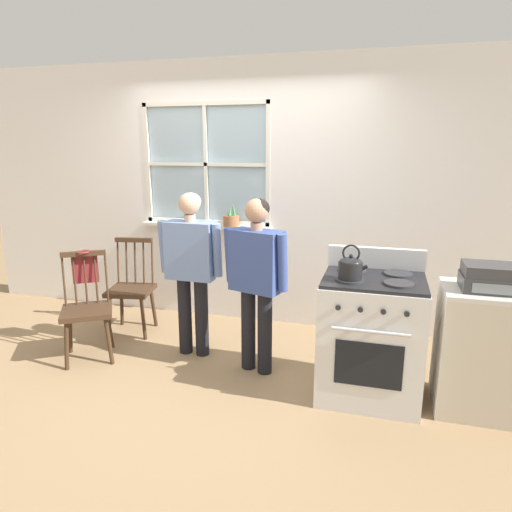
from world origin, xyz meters
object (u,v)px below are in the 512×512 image
object	(u,v)px
stove	(371,336)
chair_near_wall	(131,290)
chair_by_window	(87,311)
kettle	(351,267)
person_elderly_left	(191,260)
person_teen_center	(256,271)
side_counter	(478,350)
stereo	(488,278)
handbag	(85,267)
potted_plant	(231,219)

from	to	relation	value
stove	chair_near_wall	bearing A→B (deg)	165.87
chair_by_window	kettle	world-z (taller)	kettle
chair_by_window	kettle	size ratio (longest dim) A/B	3.83
chair_by_window	kettle	xyz separation A→B (m)	(2.26, -0.09, 0.58)
person_elderly_left	person_teen_center	world-z (taller)	person_elderly_left
kettle	side_counter	size ratio (longest dim) A/B	0.27
person_teen_center	kettle	size ratio (longest dim) A/B	5.88
stereo	side_counter	bearing A→B (deg)	90.00
kettle	stereo	size ratio (longest dim) A/B	0.73
chair_near_wall	person_elderly_left	distance (m)	0.96
chair_by_window	side_counter	world-z (taller)	chair_by_window
kettle	handbag	distance (m)	2.41
person_elderly_left	stove	size ratio (longest dim) A/B	1.35
chair_by_window	person_elderly_left	xyz separation A→B (m)	(0.87, 0.33, 0.44)
stove	potted_plant	world-z (taller)	potted_plant
chair_by_window	handbag	size ratio (longest dim) A/B	3.08
potted_plant	handbag	size ratio (longest dim) A/B	0.78
person_teen_center	chair_by_window	bearing A→B (deg)	-157.08
chair_by_window	stereo	distance (m)	3.21
person_elderly_left	handbag	bearing A→B (deg)	-171.62
handbag	stereo	distance (m)	3.30
handbag	side_counter	bearing A→B (deg)	-2.66
chair_by_window	side_counter	size ratio (longest dim) A/B	1.05
kettle	stereo	world-z (taller)	kettle
chair_near_wall	handbag	xyz separation A→B (m)	(-0.19, -0.44, 0.33)
stereo	person_elderly_left	bearing A→B (deg)	172.54
chair_near_wall	stereo	bearing A→B (deg)	-21.66
side_counter	person_teen_center	bearing A→B (deg)	175.60
person_elderly_left	stereo	xyz separation A→B (m)	(2.29, -0.30, 0.11)
potted_plant	side_counter	distance (m)	2.60
person_teen_center	side_counter	size ratio (longest dim) A/B	1.61
person_elderly_left	handbag	size ratio (longest dim) A/B	4.77
person_teen_center	stereo	world-z (taller)	person_teen_center
person_teen_center	person_elderly_left	bearing A→B (deg)	-177.15
kettle	potted_plant	bearing A→B (deg)	135.24
potted_plant	side_counter	bearing A→B (deg)	-27.85
side_counter	stove	bearing A→B (deg)	-179.63
stove	kettle	bearing A→B (deg)	-141.37
person_teen_center	kettle	xyz separation A→B (m)	(0.76, -0.26, 0.15)
person_teen_center	side_counter	bearing A→B (deg)	11.92
chair_by_window	stove	distance (m)	2.42
stove	handbag	world-z (taller)	stove
side_counter	kettle	bearing A→B (deg)	-171.43
chair_near_wall	person_teen_center	distance (m)	1.57
handbag	stove	bearing A→B (deg)	-3.54
chair_near_wall	potted_plant	bearing A→B (deg)	23.64
potted_plant	side_counter	size ratio (longest dim) A/B	0.27
chair_by_window	chair_near_wall	xyz separation A→B (m)	(0.06, 0.63, 0.00)
person_teen_center	handbag	distance (m)	1.63
chair_by_window	person_elderly_left	world-z (taller)	person_elderly_left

